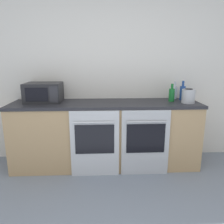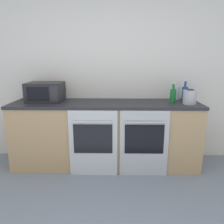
{
  "view_description": "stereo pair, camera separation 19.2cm",
  "coord_description": "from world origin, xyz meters",
  "px_view_note": "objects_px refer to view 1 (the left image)",
  "views": [
    {
      "loc": [
        -0.05,
        -1.09,
        1.49
      ],
      "look_at": [
        0.09,
        1.85,
        0.78
      ],
      "focal_mm": 35.0,
      "sensor_mm": 36.0,
      "label": 1
    },
    {
      "loc": [
        0.14,
        -1.09,
        1.49
      ],
      "look_at": [
        0.09,
        1.85,
        0.78
      ],
      "focal_mm": 35.0,
      "sensor_mm": 36.0,
      "label": 2
    }
  ],
  "objects_px": {
    "oven_right": "(145,143)",
    "microwave": "(44,92)",
    "bottle_green": "(172,94)",
    "bottle_clear": "(174,92)",
    "kettle": "(188,96)",
    "bottle_blue": "(182,92)",
    "oven_left": "(95,144)"
  },
  "relations": [
    {
      "from": "oven_right",
      "to": "microwave",
      "type": "bearing_deg",
      "value": 163.29
    },
    {
      "from": "oven_left",
      "to": "microwave",
      "type": "relative_size",
      "value": 1.81
    },
    {
      "from": "oven_left",
      "to": "oven_right",
      "type": "distance_m",
      "value": 0.65
    },
    {
      "from": "bottle_green",
      "to": "kettle",
      "type": "height_order",
      "value": "bottle_green"
    },
    {
      "from": "bottle_blue",
      "to": "bottle_clear",
      "type": "distance_m",
      "value": 0.13
    },
    {
      "from": "oven_right",
      "to": "kettle",
      "type": "relative_size",
      "value": 4.45
    },
    {
      "from": "bottle_clear",
      "to": "kettle",
      "type": "xyz_separation_m",
      "value": [
        0.08,
        -0.34,
        -0.0
      ]
    },
    {
      "from": "microwave",
      "to": "bottle_blue",
      "type": "bearing_deg",
      "value": 1.97
    },
    {
      "from": "oven_left",
      "to": "bottle_green",
      "type": "height_order",
      "value": "bottle_green"
    },
    {
      "from": "oven_left",
      "to": "oven_right",
      "type": "xyz_separation_m",
      "value": [
        0.65,
        0.0,
        0.0
      ]
    },
    {
      "from": "kettle",
      "to": "microwave",
      "type": "bearing_deg",
      "value": 174.99
    },
    {
      "from": "oven_left",
      "to": "microwave",
      "type": "height_order",
      "value": "microwave"
    },
    {
      "from": "oven_right",
      "to": "kettle",
      "type": "height_order",
      "value": "kettle"
    },
    {
      "from": "microwave",
      "to": "bottle_green",
      "type": "bearing_deg",
      "value": -1.32
    },
    {
      "from": "oven_right",
      "to": "bottle_clear",
      "type": "bearing_deg",
      "value": 46.93
    },
    {
      "from": "oven_right",
      "to": "bottle_green",
      "type": "xyz_separation_m",
      "value": [
        0.42,
        0.36,
        0.56
      ]
    },
    {
      "from": "bottle_clear",
      "to": "bottle_blue",
      "type": "bearing_deg",
      "value": -48.53
    },
    {
      "from": "bottle_blue",
      "to": "bottle_green",
      "type": "relative_size",
      "value": 1.12
    },
    {
      "from": "bottle_blue",
      "to": "bottle_clear",
      "type": "xyz_separation_m",
      "value": [
        -0.09,
        0.1,
        -0.01
      ]
    },
    {
      "from": "oven_left",
      "to": "bottle_clear",
      "type": "bearing_deg",
      "value": 25.71
    },
    {
      "from": "microwave",
      "to": "bottle_green",
      "type": "relative_size",
      "value": 1.96
    },
    {
      "from": "oven_right",
      "to": "bottle_clear",
      "type": "height_order",
      "value": "bottle_clear"
    },
    {
      "from": "bottle_blue",
      "to": "kettle",
      "type": "height_order",
      "value": "bottle_blue"
    },
    {
      "from": "microwave",
      "to": "kettle",
      "type": "height_order",
      "value": "microwave"
    },
    {
      "from": "oven_right",
      "to": "bottle_blue",
      "type": "height_order",
      "value": "bottle_blue"
    },
    {
      "from": "bottle_clear",
      "to": "bottle_green",
      "type": "height_order",
      "value": "bottle_clear"
    },
    {
      "from": "oven_right",
      "to": "bottle_green",
      "type": "bearing_deg",
      "value": 40.64
    },
    {
      "from": "bottle_blue",
      "to": "bottle_clear",
      "type": "bearing_deg",
      "value": 131.47
    },
    {
      "from": "microwave",
      "to": "oven_right",
      "type": "bearing_deg",
      "value": -16.71
    },
    {
      "from": "microwave",
      "to": "bottle_green",
      "type": "xyz_separation_m",
      "value": [
        1.77,
        -0.04,
        -0.04
      ]
    },
    {
      "from": "microwave",
      "to": "bottle_clear",
      "type": "height_order",
      "value": "microwave"
    },
    {
      "from": "bottle_clear",
      "to": "kettle",
      "type": "bearing_deg",
      "value": -76.97
    }
  ]
}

